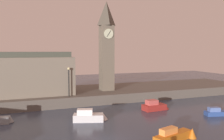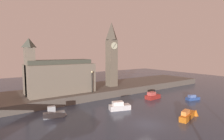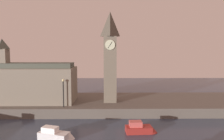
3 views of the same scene
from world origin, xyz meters
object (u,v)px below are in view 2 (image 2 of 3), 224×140
at_px(boat_cruiser_grey, 55,113).
at_px(boat_dinghy_red, 154,96).
at_px(parliament_hall, 59,76).
at_px(boat_patrol_orange, 189,115).
at_px(boat_tour_blue, 193,98).
at_px(clock_tower, 112,53).
at_px(streetlamp, 92,79).
at_px(boat_ferry_white, 121,106).

distance_m(boat_cruiser_grey, boat_dinghy_red, 20.07).
relative_size(parliament_hall, boat_patrol_orange, 2.60).
bearing_deg(boat_tour_blue, clock_tower, 122.59).
relative_size(parliament_hall, boat_dinghy_red, 3.20).
xyz_separation_m(clock_tower, boat_patrol_orange, (-0.58, -20.37, -8.75)).
bearing_deg(clock_tower, boat_tour_blue, -57.41).
bearing_deg(clock_tower, streetlamp, -154.32).
bearing_deg(streetlamp, boat_ferry_white, -83.33).
xyz_separation_m(boat_tour_blue, boat_patrol_orange, (-10.17, -5.37, 0.08)).
bearing_deg(boat_ferry_white, boat_dinghy_red, 10.58).
bearing_deg(boat_patrol_orange, boat_dinghy_red, 67.57).
bearing_deg(boat_tour_blue, streetlamp, 145.17).
height_order(clock_tower, boat_tour_blue, clock_tower).
height_order(boat_ferry_white, boat_cruiser_grey, boat_cruiser_grey).
height_order(boat_tour_blue, boat_dinghy_red, boat_dinghy_red).
xyz_separation_m(streetlamp, boat_tour_blue, (16.67, -11.60, -3.74)).
height_order(streetlamp, boat_ferry_white, streetlamp).
bearing_deg(parliament_hall, boat_dinghy_red, -31.20).
bearing_deg(streetlamp, boat_tour_blue, -34.83).
height_order(streetlamp, boat_tour_blue, streetlamp).
xyz_separation_m(boat_ferry_white, boat_cruiser_grey, (-10.14, 2.66, 0.02)).
bearing_deg(boat_cruiser_grey, streetlamp, 31.21).
bearing_deg(streetlamp, boat_patrol_orange, -69.04).
height_order(boat_dinghy_red, boat_patrol_orange, boat_dinghy_red).
bearing_deg(streetlamp, parliament_hall, 147.16).
bearing_deg(boat_cruiser_grey, boat_patrol_orange, -36.05).
bearing_deg(streetlamp, boat_dinghy_red, -30.35).
relative_size(clock_tower, boat_cruiser_grey, 4.15).
bearing_deg(boat_dinghy_red, clock_tower, 111.25).
height_order(parliament_hall, boat_cruiser_grey, parliament_hall).
height_order(parliament_hall, boat_tour_blue, parliament_hall).
height_order(streetlamp, boat_cruiser_grey, streetlamp).
height_order(boat_tour_blue, boat_patrol_orange, boat_patrol_orange).
height_order(boat_cruiser_grey, boat_dinghy_red, boat_cruiser_grey).
bearing_deg(boat_tour_blue, boat_ferry_white, 167.86).
bearing_deg(streetlamp, boat_cruiser_grey, -148.79).
bearing_deg(boat_patrol_orange, parliament_hall, 120.35).
bearing_deg(boat_tour_blue, parliament_hall, 145.65).
bearing_deg(boat_dinghy_red, boat_patrol_orange, -112.43).
relative_size(clock_tower, boat_patrol_orange, 3.05).
relative_size(boat_ferry_white, boat_dinghy_red, 1.11).
relative_size(boat_ferry_white, boat_patrol_orange, 0.90).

